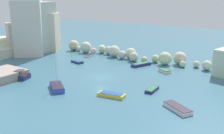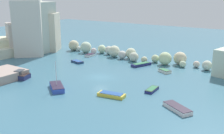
{
  "view_description": "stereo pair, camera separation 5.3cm",
  "coord_description": "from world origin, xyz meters",
  "px_view_note": "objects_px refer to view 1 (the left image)",
  "views": [
    {
      "loc": [
        27.36,
        -38.39,
        14.69
      ],
      "look_at": [
        0.0,
        3.81,
        1.0
      ],
      "focal_mm": 44.22,
      "sensor_mm": 36.0,
      "label": 1
    },
    {
      "loc": [
        27.41,
        -38.36,
        14.69
      ],
      "look_at": [
        0.0,
        3.81,
        1.0
      ],
      "focal_mm": 44.22,
      "sensor_mm": 36.0,
      "label": 2
    }
  ],
  "objects_px": {
    "moored_boat_1": "(165,71)",
    "moored_boat_0": "(90,55)",
    "moored_boat_6": "(57,87)",
    "moored_boat_5": "(152,89)",
    "moored_boat_8": "(111,95)",
    "stone_dock": "(4,74)",
    "moored_boat_7": "(141,64)",
    "moored_boat_2": "(17,75)",
    "moored_boat_4": "(77,62)",
    "moored_boat_3": "(177,108)"
  },
  "relations": [
    {
      "from": "moored_boat_0",
      "to": "moored_boat_7",
      "type": "relative_size",
      "value": 0.58
    },
    {
      "from": "moored_boat_0",
      "to": "moored_boat_6",
      "type": "xyz_separation_m",
      "value": [
        9.75,
        -21.23,
        0.13
      ]
    },
    {
      "from": "moored_boat_3",
      "to": "moored_boat_0",
      "type": "bearing_deg",
      "value": 179.01
    },
    {
      "from": "moored_boat_0",
      "to": "moored_boat_5",
      "type": "bearing_deg",
      "value": -124.78
    },
    {
      "from": "moored_boat_7",
      "to": "moored_boat_6",
      "type": "bearing_deg",
      "value": -170.16
    },
    {
      "from": "moored_boat_2",
      "to": "moored_boat_7",
      "type": "relative_size",
      "value": 1.05
    },
    {
      "from": "moored_boat_8",
      "to": "moored_boat_0",
      "type": "bearing_deg",
      "value": 126.14
    },
    {
      "from": "moored_boat_2",
      "to": "moored_boat_8",
      "type": "bearing_deg",
      "value": -12.44
    },
    {
      "from": "moored_boat_4",
      "to": "moored_boat_6",
      "type": "xyz_separation_m",
      "value": [
        8.28,
        -14.81,
        0.17
      ]
    },
    {
      "from": "moored_boat_6",
      "to": "moored_boat_2",
      "type": "bearing_deg",
      "value": -143.95
    },
    {
      "from": "moored_boat_0",
      "to": "moored_boat_6",
      "type": "relative_size",
      "value": 0.6
    },
    {
      "from": "stone_dock",
      "to": "moored_boat_0",
      "type": "xyz_separation_m",
      "value": [
        2.14,
        22.0,
        -0.45
      ]
    },
    {
      "from": "stone_dock",
      "to": "moored_boat_8",
      "type": "distance_m",
      "value": 20.89
    },
    {
      "from": "moored_boat_2",
      "to": "moored_boat_5",
      "type": "distance_m",
      "value": 23.76
    },
    {
      "from": "moored_boat_1",
      "to": "moored_boat_8",
      "type": "height_order",
      "value": "moored_boat_8"
    },
    {
      "from": "moored_boat_6",
      "to": "moored_boat_1",
      "type": "bearing_deg",
      "value": 98.22
    },
    {
      "from": "moored_boat_2",
      "to": "moored_boat_8",
      "type": "xyz_separation_m",
      "value": [
        18.72,
        1.75,
        -0.28
      ]
    },
    {
      "from": "moored_boat_6",
      "to": "moored_boat_5",
      "type": "bearing_deg",
      "value": 68.56
    },
    {
      "from": "stone_dock",
      "to": "moored_boat_5",
      "type": "height_order",
      "value": "stone_dock"
    },
    {
      "from": "moored_boat_3",
      "to": "moored_boat_1",
      "type": "bearing_deg",
      "value": 150.09
    },
    {
      "from": "moored_boat_8",
      "to": "moored_boat_6",
      "type": "bearing_deg",
      "value": -174.42
    },
    {
      "from": "moored_boat_5",
      "to": "moored_boat_1",
      "type": "bearing_deg",
      "value": 9.99
    },
    {
      "from": "moored_boat_0",
      "to": "moored_boat_8",
      "type": "distance_m",
      "value": 26.62
    },
    {
      "from": "moored_boat_6",
      "to": "moored_boat_7",
      "type": "distance_m",
      "value": 20.53
    },
    {
      "from": "moored_boat_2",
      "to": "moored_boat_6",
      "type": "relative_size",
      "value": 1.08
    },
    {
      "from": "moored_boat_3",
      "to": "moored_boat_6",
      "type": "xyz_separation_m",
      "value": [
        -18.52,
        -2.74,
        0.12
      ]
    },
    {
      "from": "stone_dock",
      "to": "moored_boat_0",
      "type": "bearing_deg",
      "value": 84.44
    },
    {
      "from": "moored_boat_2",
      "to": "moored_boat_5",
      "type": "height_order",
      "value": "moored_boat_2"
    },
    {
      "from": "moored_boat_4",
      "to": "moored_boat_8",
      "type": "distance_m",
      "value": 21.27
    },
    {
      "from": "moored_boat_1",
      "to": "moored_boat_3",
      "type": "relative_size",
      "value": 0.62
    },
    {
      "from": "moored_boat_5",
      "to": "moored_boat_8",
      "type": "xyz_separation_m",
      "value": [
        -3.95,
        -5.35,
        0.03
      ]
    },
    {
      "from": "moored_boat_3",
      "to": "moored_boat_6",
      "type": "height_order",
      "value": "moored_boat_6"
    },
    {
      "from": "moored_boat_1",
      "to": "moored_boat_8",
      "type": "relative_size",
      "value": 0.66
    },
    {
      "from": "moored_boat_0",
      "to": "moored_boat_3",
      "type": "bearing_deg",
      "value": -126.51
    },
    {
      "from": "moored_boat_2",
      "to": "moored_boat_3",
      "type": "height_order",
      "value": "moored_boat_2"
    },
    {
      "from": "stone_dock",
      "to": "moored_boat_5",
      "type": "distance_m",
      "value": 25.98
    },
    {
      "from": "moored_boat_7",
      "to": "moored_boat_8",
      "type": "relative_size",
      "value": 1.11
    },
    {
      "from": "moored_boat_7",
      "to": "moored_boat_1",
      "type": "bearing_deg",
      "value": -85.99
    },
    {
      "from": "moored_boat_2",
      "to": "moored_boat_4",
      "type": "bearing_deg",
      "value": 65.7
    },
    {
      "from": "moored_boat_0",
      "to": "moored_boat_3",
      "type": "distance_m",
      "value": 33.78
    },
    {
      "from": "stone_dock",
      "to": "moored_boat_3",
      "type": "relative_size",
      "value": 1.42
    },
    {
      "from": "moored_boat_3",
      "to": "moored_boat_5",
      "type": "height_order",
      "value": "moored_boat_3"
    },
    {
      "from": "moored_boat_1",
      "to": "moored_boat_0",
      "type": "bearing_deg",
      "value": 18.63
    },
    {
      "from": "moored_boat_3",
      "to": "moored_boat_6",
      "type": "bearing_deg",
      "value": -139.39
    },
    {
      "from": "moored_boat_5",
      "to": "moored_boat_6",
      "type": "bearing_deg",
      "value": 117.97
    },
    {
      "from": "moored_boat_0",
      "to": "moored_boat_1",
      "type": "distance_m",
      "value": 20.41
    },
    {
      "from": "stone_dock",
      "to": "moored_boat_1",
      "type": "relative_size",
      "value": 2.3
    },
    {
      "from": "moored_boat_0",
      "to": "moored_boat_4",
      "type": "bearing_deg",
      "value": -170.42
    },
    {
      "from": "moored_boat_5",
      "to": "moored_boat_2",
      "type": "bearing_deg",
      "value": 104.98
    },
    {
      "from": "moored_boat_4",
      "to": "moored_boat_7",
      "type": "height_order",
      "value": "moored_boat_7"
    }
  ]
}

